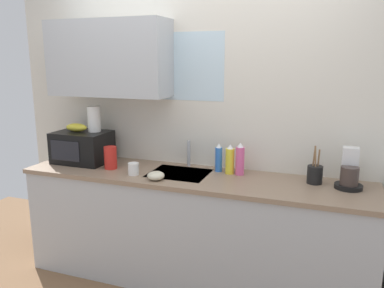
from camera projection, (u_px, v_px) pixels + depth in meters
The scene contains 14 objects.
kitchen_wall_assembly at pixel (188, 111), 3.21m from camera, with size 3.51×0.42×2.50m.
counter_unit at pixel (192, 228), 3.07m from camera, with size 2.74×0.63×0.90m.
sink_faucet at pixel (189, 153), 3.21m from camera, with size 0.03×0.03×0.22m, color #B2B5BA.
microwave at pixel (82, 147), 3.33m from camera, with size 0.46×0.35×0.27m.
banana_bunch at pixel (77, 127), 3.31m from camera, with size 0.20×0.11×0.07m, color gold.
paper_towel_roll at pixel (94, 119), 3.29m from camera, with size 0.11×0.11×0.22m, color white.
coffee_maker at pixel (349, 173), 2.67m from camera, with size 0.19×0.21×0.28m.
dish_soap_bottle_blue at pixel (219, 158), 3.05m from camera, with size 0.06×0.06×0.23m.
dish_soap_bottle_yellow at pixel (230, 160), 2.99m from camera, with size 0.07×0.07×0.24m.
dish_soap_bottle_pink at pixel (240, 160), 2.97m from camera, with size 0.07×0.07×0.25m.
cereal_canister at pixel (111, 158), 3.14m from camera, with size 0.10×0.10×0.19m, color red.
mug_white at pixel (134, 169), 2.98m from camera, with size 0.08×0.08×0.10m, color white.
utensil_crock at pixel (315, 174), 2.77m from camera, with size 0.11×0.11×0.28m.
small_bowl at pixel (156, 176), 2.85m from camera, with size 0.13×0.13×0.07m, color beige.
Camera 1 is at (0.96, -2.68, 1.79)m, focal length 35.68 mm.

